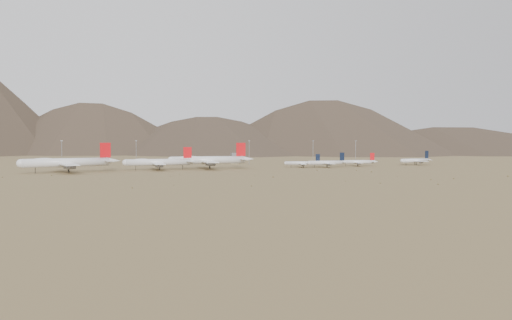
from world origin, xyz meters
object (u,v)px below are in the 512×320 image
object	(u,v)px
widebody_east	(209,160)
control_tower	(234,159)
narrowbody_b	(327,163)
narrowbody_a	(304,163)
widebody_centre	(159,162)
widebody_west	(67,162)

from	to	relation	value
widebody_east	control_tower	bearing A→B (deg)	63.49
narrowbody_b	control_tower	distance (m)	116.80
narrowbody_a	control_tower	world-z (taller)	narrowbody_a
widebody_centre	control_tower	bearing A→B (deg)	44.11
widebody_east	narrowbody_b	size ratio (longest dim) A/B	1.85
widebody_west	control_tower	bearing A→B (deg)	17.72
widebody_east	narrowbody_b	world-z (taller)	widebody_east
widebody_centre	narrowbody_b	xyz separation A→B (m)	(157.34, -11.90, -2.24)
narrowbody_a	narrowbody_b	bearing A→B (deg)	-5.20
widebody_west	widebody_centre	bearing A→B (deg)	-3.59
widebody_east	narrowbody_b	xyz separation A→B (m)	(112.81, -12.49, -3.53)
narrowbody_a	narrowbody_b	distance (m)	22.71
widebody_west	widebody_east	xyz separation A→B (m)	(118.74, 12.16, -0.09)
widebody_west	widebody_east	distance (m)	119.36
control_tower	narrowbody_b	bearing A→B (deg)	-56.99
widebody_west	control_tower	size ratio (longest dim) A/B	6.57
widebody_west	widebody_centre	world-z (taller)	widebody_west
control_tower	narrowbody_a	bearing A→B (deg)	-64.76
narrowbody_a	narrowbody_b	xyz separation A→B (m)	(21.24, -8.03, 0.47)
widebody_east	narrowbody_a	world-z (taller)	widebody_east
widebody_centre	narrowbody_b	world-z (taller)	widebody_centre
widebody_centre	narrowbody_a	bearing A→B (deg)	-0.07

